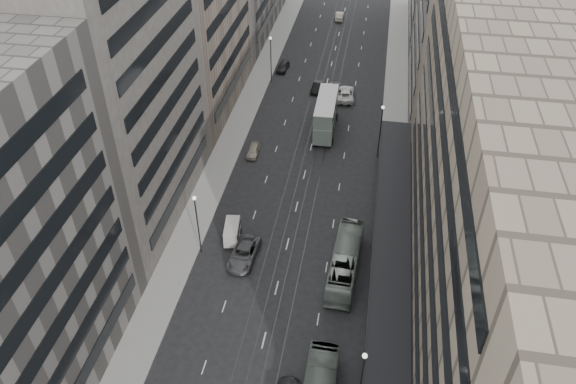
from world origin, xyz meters
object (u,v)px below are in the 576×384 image
Objects in this scene: double_decker at (326,114)px; sedan_2 at (244,254)px; panel_van at (232,232)px; bus_far at (345,261)px.

double_decker is 29.55m from sedan_2.
double_decker reaches higher than panel_van.
double_decker is at bearing -76.19° from bus_far.
bus_far is 1.18× the size of double_decker.
bus_far is 11.57m from sedan_2.
panel_van is at bearing -108.02° from double_decker.
double_decker is at bearing 82.38° from sedan_2.
bus_far is at bearing -79.83° from double_decker.
bus_far reaches higher than sedan_2.
sedan_2 is at bearing -61.93° from panel_van.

